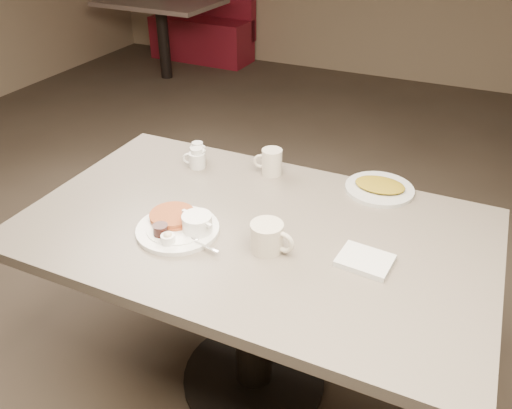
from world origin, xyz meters
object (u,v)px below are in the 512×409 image
at_px(diner_table, 254,267).
at_px(coffee_mug_far, 271,162).
at_px(creamer_right, 198,153).
at_px(creamer_left, 197,159).
at_px(main_plate, 180,225).
at_px(booth_back_left, 199,22).
at_px(hash_plate, 380,188).
at_px(coffee_mug_near, 268,237).

relative_size(diner_table, coffee_mug_far, 12.75).
bearing_deg(diner_table, creamer_right, 140.60).
bearing_deg(creamer_right, creamer_left, -64.40).
distance_m(diner_table, coffee_mug_far, 0.42).
height_order(main_plate, booth_back_left, booth_back_left).
xyz_separation_m(creamer_left, hash_plate, (0.69, 0.11, -0.02)).
height_order(creamer_right, hash_plate, creamer_right).
bearing_deg(hash_plate, creamer_right, -174.58).
bearing_deg(hash_plate, booth_back_left, 128.92).
distance_m(creamer_left, creamer_right, 0.05).
distance_m(diner_table, main_plate, 0.30).
relative_size(creamer_left, booth_back_left, 0.07).
bearing_deg(booth_back_left, creamer_left, -59.84).
xyz_separation_m(hash_plate, booth_back_left, (-2.70, 3.34, -0.35)).
relative_size(diner_table, main_plate, 4.35).
distance_m(coffee_mug_far, creamer_left, 0.29).
relative_size(coffee_mug_near, hash_plate, 0.58).
height_order(diner_table, creamer_left, creamer_left).
relative_size(creamer_left, hash_plate, 0.36).
distance_m(coffee_mug_near, creamer_left, 0.59).
relative_size(diner_table, booth_back_left, 1.11).
relative_size(coffee_mug_near, creamer_right, 1.70).
xyz_separation_m(diner_table, main_plate, (-0.20, -0.12, 0.19)).
bearing_deg(coffee_mug_far, hash_plate, 6.15).
bearing_deg(main_plate, creamer_right, 113.66).
distance_m(diner_table, hash_plate, 0.54).
xyz_separation_m(main_plate, hash_plate, (0.52, 0.51, -0.01)).
bearing_deg(coffee_mug_far, booth_back_left, 124.10).
relative_size(coffee_mug_far, creamer_left, 1.28).
height_order(coffee_mug_near, coffee_mug_far, coffee_mug_far).
distance_m(coffee_mug_near, coffee_mug_far, 0.48).
bearing_deg(booth_back_left, hash_plate, -51.08).
height_order(creamer_left, creamer_right, same).
height_order(creamer_right, booth_back_left, booth_back_left).
relative_size(main_plate, booth_back_left, 0.26).
bearing_deg(hash_plate, coffee_mug_far, -173.85).
bearing_deg(diner_table, main_plate, -148.29).
relative_size(diner_table, creamer_right, 17.44).
distance_m(diner_table, coffee_mug_near, 0.25).
height_order(coffee_mug_near, creamer_right, coffee_mug_near).
xyz_separation_m(coffee_mug_near, booth_back_left, (-2.47, 3.82, -0.39)).
bearing_deg(diner_table, coffee_mug_far, 104.04).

